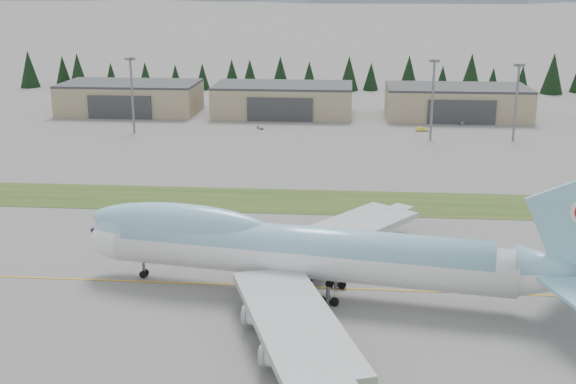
# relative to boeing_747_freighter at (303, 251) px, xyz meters

# --- Properties ---
(ground) EXTENTS (7000.00, 7000.00, 0.00)m
(ground) POSITION_rel_boeing_747_freighter_xyz_m (-1.87, 2.22, -6.82)
(ground) COLOR slate
(ground) RESTS_ON ground
(grass_strip_far) EXTENTS (400.00, 18.00, 0.08)m
(grass_strip_far) POSITION_rel_boeing_747_freighter_xyz_m (-1.87, 47.22, -6.82)
(grass_strip_far) COLOR #294B1B
(grass_strip_far) RESTS_ON ground
(taxiway_line_main) EXTENTS (400.00, 0.40, 0.02)m
(taxiway_line_main) POSITION_rel_boeing_747_freighter_xyz_m (-1.87, 2.22, -6.82)
(taxiway_line_main) COLOR gold
(taxiway_line_main) RESTS_ON ground
(boeing_747_freighter) EXTENTS (78.91, 66.98, 20.69)m
(boeing_747_freighter) POSITION_rel_boeing_747_freighter_xyz_m (0.00, 0.00, 0.00)
(boeing_747_freighter) COLOR white
(boeing_747_freighter) RESTS_ON ground
(hangar_left) EXTENTS (48.00, 26.60, 10.80)m
(hangar_left) POSITION_rel_boeing_747_freighter_xyz_m (-71.87, 152.12, -1.43)
(hangar_left) COLOR #9A926B
(hangar_left) RESTS_ON ground
(hangar_center) EXTENTS (48.00, 26.60, 10.80)m
(hangar_center) POSITION_rel_boeing_747_freighter_xyz_m (-16.87, 152.12, -1.43)
(hangar_center) COLOR #9A926B
(hangar_center) RESTS_ON ground
(hangar_right) EXTENTS (48.00, 26.60, 10.80)m
(hangar_right) POSITION_rel_boeing_747_freighter_xyz_m (43.13, 152.12, -1.43)
(hangar_right) COLOR #9A926B
(hangar_right) RESTS_ON ground
(floodlight_masts) EXTENTS (204.80, 10.41, 23.67)m
(floodlight_masts) POSITION_rel_boeing_747_freighter_xyz_m (3.31, 113.17, 8.91)
(floodlight_masts) COLOR slate
(floodlight_masts) RESTS_ON ground
(service_vehicle_a) EXTENTS (2.98, 3.76, 1.20)m
(service_vehicle_a) POSITION_rel_boeing_747_freighter_xyz_m (-21.88, 125.83, -6.82)
(service_vehicle_a) COLOR silver
(service_vehicle_a) RESTS_ON ground
(service_vehicle_b) EXTENTS (4.03, 1.54, 1.31)m
(service_vehicle_b) POSITION_rel_boeing_747_freighter_xyz_m (29.30, 126.40, -6.82)
(service_vehicle_b) COLOR yellow
(service_vehicle_b) RESTS_ON ground
(service_vehicle_c) EXTENTS (1.93, 3.98, 1.11)m
(service_vehicle_c) POSITION_rel_boeing_747_freighter_xyz_m (43.60, 139.01, -6.82)
(service_vehicle_c) COLOR #9E9FA3
(service_vehicle_c) RESTS_ON ground
(conifer_belt) EXTENTS (277.52, 14.61, 17.00)m
(conifer_belt) POSITION_rel_boeing_747_freighter_xyz_m (-4.71, 213.38, 0.26)
(conifer_belt) COLOR black
(conifer_belt) RESTS_ON ground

